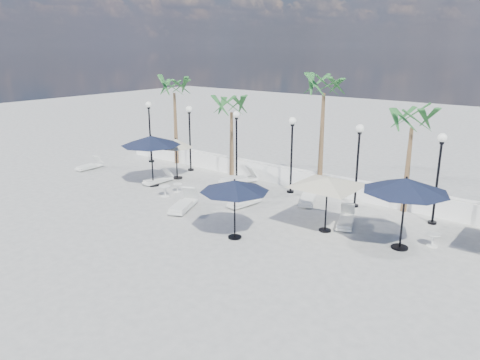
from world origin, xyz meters
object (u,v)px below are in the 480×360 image
Objects in this scene: lounger_4 at (245,201)px; parasol_cream_small at (176,144)px; lounger_0 at (89,166)px; parasol_navy_mid at (235,186)px; lounger_6 at (346,220)px; parasol_navy_right at (406,185)px; lounger_2 at (184,204)px; parasol_navy_left at (151,141)px; parasol_cream_sq_a at (328,178)px; lounger_1 at (239,179)px; lounger_3 at (158,179)px; lounger_5 at (308,198)px.

lounger_4 is 6.25m from parasol_cream_small.
lounger_0 is 13.84m from parasol_navy_mid.
parasol_navy_right is (2.58, -0.85, 2.19)m from lounger_6.
lounger_4 is 7.71m from parasol_navy_right.
lounger_4 is 4.23m from parasol_navy_mid.
lounger_2 is at bearing -123.28° from lounger_4.
lounger_4 is (1.85, 2.15, -0.04)m from lounger_2.
lounger_4 is 0.60× the size of parasol_navy_left.
parasol_cream_sq_a is 10.42m from parasol_cream_small.
lounger_1 is at bearing 163.49° from parasol_navy_right.
lounger_4 is 6.25m from parasol_navy_left.
lounger_6 is (7.30, -2.08, -0.03)m from lounger_1.
parasol_navy_right is at bearing 0.98° from lounger_3.
lounger_2 is 6.78m from parasol_cream_sq_a.
lounger_3 is 0.95× the size of lounger_4.
lounger_5 is 0.43× the size of parasol_cream_sq_a.
lounger_5 is at bearing 5.83° from parasol_cream_small.
lounger_6 is at bearing 161.79° from parasol_navy_right.
parasol_cream_small is (5.59, 1.87, 1.76)m from lounger_0.
lounger_6 reaches higher than lounger_0.
parasol_navy_left is (5.61, 0.08, 2.21)m from lounger_0.
lounger_3 is 2.20m from parasol_cream_small.
lounger_1 is 7.59m from lounger_6.
parasol_navy_left is at bearing -75.05° from lounger_3.
parasol_cream_small is at bearing 173.18° from parasol_navy_right.
parasol_cream_small is at bearing -135.28° from lounger_1.
parasol_navy_right reaches higher than lounger_3.
lounger_3 is at bearing 102.88° from parasol_navy_left.
lounger_1 reaches higher than lounger_5.
parasol_cream_small is (0.09, 1.33, 1.76)m from lounger_3.
lounger_3 is (-4.09, 2.18, -0.04)m from lounger_2.
parasol_cream_small reaches higher than lounger_3.
parasol_navy_left reaches higher than lounger_4.
parasol_navy_mid reaches higher than lounger_4.
parasol_navy_mid is at bearing -115.25° from lounger_5.
parasol_navy_left is 13.22m from parasol_navy_right.
lounger_2 is 0.72× the size of parasol_navy_right.
parasol_navy_right is (13.32, -0.25, 2.20)m from lounger_3.
parasol_navy_mid reaches higher than lounger_1.
lounger_3 is 0.77× the size of parasol_cream_small.
lounger_0 is at bearing -137.43° from lounger_1.
parasol_navy_right is at bearing 3.89° from parasol_cream_sq_a.
lounger_4 is 4.86m from parasol_cream_sq_a.
lounger_3 is (5.50, 0.54, 0.00)m from lounger_0.
parasol_navy_left reaches higher than lounger_0.
lounger_3 is 0.85× the size of lounger_5.
lounger_2 is at bearing -25.99° from lounger_3.
parasol_navy_mid is (-2.80, -3.85, 1.86)m from lounger_6.
lounger_2 is 9.67m from parasol_navy_right.
parasol_cream_small is (-10.26, 1.79, -0.24)m from parasol_cream_sq_a.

